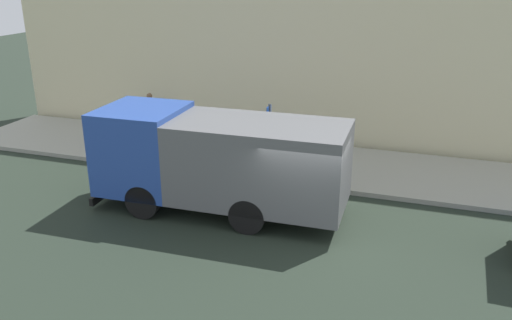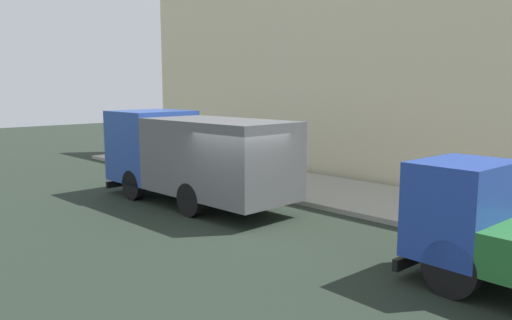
# 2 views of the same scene
# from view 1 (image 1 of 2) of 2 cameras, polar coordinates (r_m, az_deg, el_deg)

# --- Properties ---
(ground) EXTENTS (80.00, 80.00, 0.00)m
(ground) POSITION_cam_1_polar(r_m,az_deg,el_deg) (14.26, 5.67, -8.15)
(ground) COLOR #202A21
(sidewalk) EXTENTS (4.28, 30.00, 0.16)m
(sidewalk) POSITION_cam_1_polar(r_m,az_deg,el_deg) (18.84, 9.20, -0.78)
(sidewalk) COLOR #9C9C8F
(sidewalk) RESTS_ON ground
(building_facade) EXTENTS (0.50, 30.00, 9.15)m
(building_facade) POSITION_cam_1_polar(r_m,az_deg,el_deg) (20.35, 11.21, 13.73)
(building_facade) COLOR beige
(building_facade) RESTS_ON ground
(large_utility_truck) EXTENTS (2.61, 7.34, 2.93)m
(large_utility_truck) POSITION_cam_1_polar(r_m,az_deg,el_deg) (14.98, -4.16, 0.18)
(large_utility_truck) COLOR #25459A
(large_utility_truck) RESTS_ON ground
(pedestrian_walking) EXTENTS (0.52, 0.52, 1.67)m
(pedestrian_walking) POSITION_cam_1_polar(r_m,az_deg,el_deg) (18.97, -5.15, 2.61)
(pedestrian_walking) COLOR brown
(pedestrian_walking) RESTS_ON sidewalk
(pedestrian_standing) EXTENTS (0.36, 0.36, 1.73)m
(pedestrian_standing) POSITION_cam_1_polar(r_m,az_deg,el_deg) (20.65, -7.50, 4.12)
(pedestrian_standing) COLOR brown
(pedestrian_standing) RESTS_ON sidewalk
(pedestrian_third) EXTENTS (0.54, 0.54, 1.64)m
(pedestrian_third) POSITION_cam_1_polar(r_m,az_deg,el_deg) (22.71, -11.39, 5.21)
(pedestrian_third) COLOR black
(pedestrian_third) RESTS_ON sidewalk
(traffic_cone_orange) EXTENTS (0.49, 0.49, 0.70)m
(traffic_cone_orange) POSITION_cam_1_polar(r_m,az_deg,el_deg) (19.77, -12.17, 1.36)
(traffic_cone_orange) COLOR orange
(traffic_cone_orange) RESTS_ON sidewalk
(street_sign_post) EXTENTS (0.44, 0.08, 2.49)m
(street_sign_post) POSITION_cam_1_polar(r_m,az_deg,el_deg) (17.13, 1.43, 2.82)
(street_sign_post) COLOR #4C5156
(street_sign_post) RESTS_ON sidewalk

